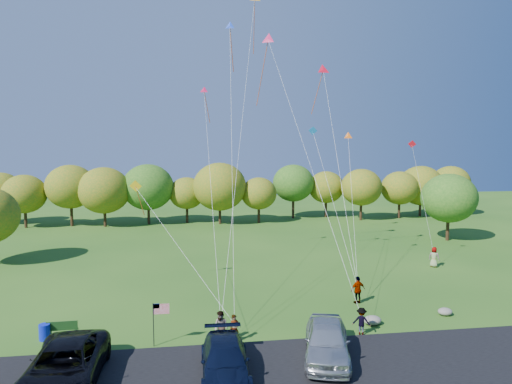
# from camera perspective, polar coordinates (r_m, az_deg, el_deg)

# --- Properties ---
(ground) EXTENTS (140.00, 140.00, 0.00)m
(ground) POSITION_cam_1_polar(r_m,az_deg,el_deg) (26.91, 1.41, -17.31)
(ground) COLOR #245017
(ground) RESTS_ON ground
(asphalt_lane) EXTENTS (44.00, 6.00, 0.06)m
(asphalt_lane) POSITION_cam_1_polar(r_m,az_deg,el_deg) (23.33, 3.15, -21.07)
(asphalt_lane) COLOR black
(asphalt_lane) RESTS_ON ground
(treeline) EXTENTS (76.74, 27.62, 7.75)m
(treeline) POSITION_cam_1_polar(r_m,az_deg,el_deg) (60.29, -4.61, 0.19)
(treeline) COLOR #392514
(treeline) RESTS_ON ground
(minivan_dark) EXTENTS (3.06, 6.60, 1.83)m
(minivan_dark) POSITION_cam_1_polar(r_m,az_deg,el_deg) (22.94, -22.83, -19.42)
(minivan_dark) COLOR black
(minivan_dark) RESTS_ON asphalt_lane
(minivan_navy) EXTENTS (2.31, 5.40, 1.55)m
(minivan_navy) POSITION_cam_1_polar(r_m,az_deg,el_deg) (22.15, -3.90, -20.31)
(minivan_navy) COLOR black
(minivan_navy) RESTS_ON asphalt_lane
(minivan_silver) EXTENTS (3.51, 5.77, 1.84)m
(minivan_silver) POSITION_cam_1_polar(r_m,az_deg,el_deg) (23.97, 8.85, -17.87)
(minivan_silver) COLOR #A8ACB3
(minivan_silver) RESTS_ON asphalt_lane
(flyer_a) EXTENTS (0.64, 0.53, 1.52)m
(flyer_a) POSITION_cam_1_polar(r_m,az_deg,el_deg) (25.67, -2.71, -16.67)
(flyer_a) COLOR #4C4C59
(flyer_a) RESTS_ON ground
(flyer_b) EXTENTS (1.07, 1.06, 1.74)m
(flyer_b) POSITION_cam_1_polar(r_m,az_deg,el_deg) (25.56, -4.41, -16.51)
(flyer_b) COLOR #4C4C59
(flyer_b) RESTS_ON ground
(flyer_c) EXTENTS (1.14, 0.92, 1.54)m
(flyer_c) POSITION_cam_1_polar(r_m,az_deg,el_deg) (27.21, 13.05, -15.45)
(flyer_c) COLOR #4C4C59
(flyer_c) RESTS_ON ground
(flyer_d) EXTENTS (1.16, 0.68, 1.85)m
(flyer_d) POSITION_cam_1_polar(r_m,az_deg,el_deg) (31.98, 12.62, -11.85)
(flyer_d) COLOR #4C4C59
(flyer_d) RESTS_ON ground
(flyer_e) EXTENTS (1.02, 0.99, 1.77)m
(flyer_e) POSITION_cam_1_polar(r_m,az_deg,el_deg) (42.91, 21.36, -7.58)
(flyer_e) COLOR #4C4C59
(flyer_e) RESTS_ON ground
(park_bench) EXTENTS (1.66, 0.43, 0.91)m
(park_bench) POSITION_cam_1_polar(r_m,az_deg,el_deg) (28.45, -23.05, -15.42)
(park_bench) COLOR black
(park_bench) RESTS_ON ground
(trash_barrel) EXTENTS (0.58, 0.58, 0.87)m
(trash_barrel) POSITION_cam_1_polar(r_m,az_deg,el_deg) (28.47, -24.92, -15.59)
(trash_barrel) COLOR #0C1CB6
(trash_barrel) RESTS_ON ground
(flag_assembly) EXTENTS (0.87, 0.56, 2.34)m
(flag_assembly) POSITION_cam_1_polar(r_m,az_deg,el_deg) (25.36, -12.14, -14.70)
(flag_assembly) COLOR black
(flag_assembly) RESTS_ON ground
(boulder_near) EXTENTS (1.07, 0.84, 0.53)m
(boulder_near) POSITION_cam_1_polar(r_m,az_deg,el_deg) (28.87, 14.35, -15.27)
(boulder_near) COLOR gray
(boulder_near) RESTS_ON ground
(boulder_far) EXTENTS (0.90, 0.75, 0.47)m
(boulder_far) POSITION_cam_1_polar(r_m,az_deg,el_deg) (31.72, 22.56, -13.64)
(boulder_far) COLOR slate
(boulder_far) RESTS_ON ground
(kites_aloft) EXTENTS (23.29, 9.48, 17.12)m
(kites_aloft) POSITION_cam_1_polar(r_m,az_deg,el_deg) (40.33, 2.37, 16.20)
(kites_aloft) COLOR #CB164F
(kites_aloft) RESTS_ON ground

